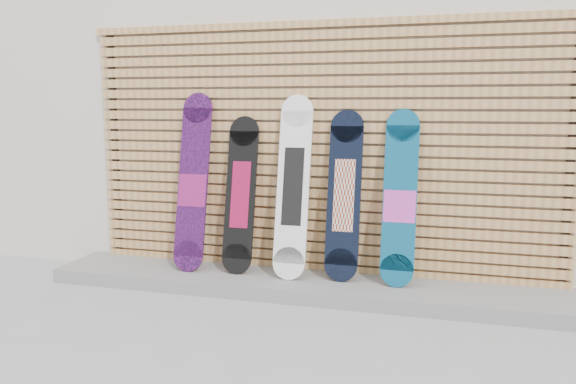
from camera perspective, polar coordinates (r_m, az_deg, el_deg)
name	(u,v)px	position (r m, az deg, el deg)	size (l,w,h in m)	color
ground	(309,323)	(4.23, 2.18, -13.19)	(80.00, 80.00, 0.00)	#969699
building	(412,88)	(7.33, 12.46, 10.27)	(12.00, 5.00, 3.60)	beige
concrete_step	(310,285)	(4.86, 2.27, -9.47)	(4.60, 0.70, 0.12)	gray
slat_wall	(318,149)	(4.92, 3.12, 4.40)	(4.26, 0.08, 2.29)	tan
snowboard_0	(193,183)	(5.10, -9.62, 0.93)	(0.28, 0.37, 1.58)	black
snowboard_1	(241,195)	(4.97, -4.83, -0.27)	(0.27, 0.32, 1.37)	black
snowboard_2	(293,187)	(4.79, 0.52, 0.56)	(0.28, 0.36, 1.56)	white
snowboard_3	(344,195)	(4.74, 5.72, -0.34)	(0.28, 0.29, 1.43)	black
snowboard_4	(400,199)	(4.68, 11.30, -0.69)	(0.27, 0.32, 1.44)	#0C5074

